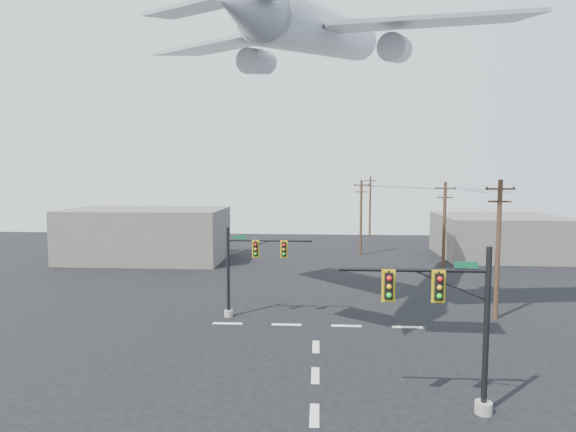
# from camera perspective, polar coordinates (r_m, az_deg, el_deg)

# --- Properties ---
(ground) EXTENTS (120.00, 120.00, 0.00)m
(ground) POSITION_cam_1_polar(r_m,az_deg,el_deg) (21.89, 3.15, -22.52)
(ground) COLOR black
(ground) RESTS_ON ground
(lane_markings) EXTENTS (14.00, 21.20, 0.01)m
(lane_markings) POSITION_cam_1_polar(r_m,az_deg,el_deg) (26.72, 3.28, -17.19)
(lane_markings) COLOR beige
(lane_markings) RESTS_ON ground
(signal_mast_near) EXTENTS (6.49, 0.79, 7.15)m
(signal_mast_near) POSITION_cam_1_polar(r_m,az_deg,el_deg) (21.70, 19.14, -12.15)
(signal_mast_near) COLOR gray
(signal_mast_near) RESTS_ON ground
(signal_mast_far) EXTENTS (6.23, 0.70, 6.38)m
(signal_mast_far) POSITION_cam_1_polar(r_m,az_deg,el_deg) (33.98, -4.98, -6.31)
(signal_mast_far) COLOR gray
(signal_mast_far) RESTS_ON ground
(utility_pole_a) EXTENTS (1.95, 0.34, 9.72)m
(utility_pole_a) POSITION_cam_1_polar(r_m,az_deg,el_deg) (36.27, 23.63, -3.35)
(utility_pole_a) COLOR #482F1E
(utility_pole_a) RESTS_ON ground
(utility_pole_b) EXTENTS (1.88, 0.38, 9.31)m
(utility_pole_b) POSITION_cam_1_polar(r_m,az_deg,el_deg) (48.22, 18.02, -1.42)
(utility_pole_b) COLOR #482F1E
(utility_pole_b) RESTS_ON ground
(utility_pole_c) EXTENTS (1.91, 0.32, 9.31)m
(utility_pole_c) POSITION_cam_1_polar(r_m,az_deg,el_deg) (59.98, 8.65, 0.01)
(utility_pole_c) COLOR #482F1E
(utility_pole_c) RESTS_ON ground
(utility_pole_d) EXTENTS (1.95, 0.68, 9.60)m
(utility_pole_d) POSITION_cam_1_polar(r_m,az_deg,el_deg) (78.19, 9.70, 1.29)
(utility_pole_d) COLOR #482F1E
(utility_pole_d) RESTS_ON ground
(power_lines) EXTENTS (8.93, 43.87, 0.22)m
(power_lines) POSITION_cam_1_polar(r_m,az_deg,el_deg) (56.33, 12.72, 3.55)
(power_lines) COLOR black
(airliner) EXTENTS (25.59, 27.64, 7.73)m
(airliner) POSITION_cam_1_polar(r_m,az_deg,el_deg) (34.36, 4.18, 20.86)
(airliner) COLOR #ACAFB8
(building_left) EXTENTS (18.00, 10.00, 6.00)m
(building_left) POSITION_cam_1_polar(r_m,az_deg,el_deg) (58.44, -16.48, -2.12)
(building_left) COLOR #635F57
(building_left) RESTS_ON ground
(building_right) EXTENTS (14.00, 12.00, 5.00)m
(building_right) POSITION_cam_1_polar(r_m,az_deg,el_deg) (63.74, 23.77, -2.21)
(building_right) COLOR #635F57
(building_right) RESTS_ON ground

